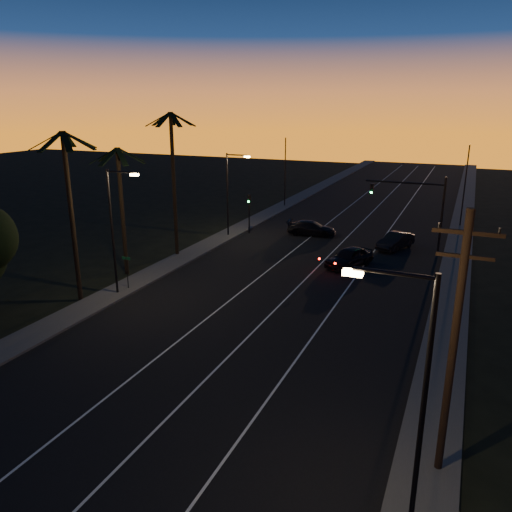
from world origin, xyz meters
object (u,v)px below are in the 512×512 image
at_px(signal_mast, 416,200).
at_px(cross_car, 311,228).
at_px(utility_pole, 454,342).
at_px(lead_car, 349,257).
at_px(right_car, 396,241).

xyz_separation_m(signal_mast, cross_car, (-10.33, 1.84, -4.04)).
height_order(utility_pole, lead_car, utility_pole).
xyz_separation_m(lead_car, right_car, (2.78, 7.06, -0.06)).
distance_m(lead_car, right_car, 7.59).
height_order(utility_pole, cross_car, utility_pole).
bearing_deg(right_car, lead_car, -111.48).
xyz_separation_m(utility_pole, lead_car, (-8.72, 22.90, -4.48)).
bearing_deg(lead_car, utility_pole, -69.15).
distance_m(signal_mast, cross_car, 11.24).
distance_m(signal_mast, right_car, 4.27).
xyz_separation_m(utility_pole, signal_mast, (-4.46, 29.99, -0.53)).
bearing_deg(signal_mast, right_car, -178.87).
distance_m(utility_pole, signal_mast, 30.33).
relative_size(utility_pole, right_car, 2.04).
bearing_deg(utility_pole, right_car, 101.22).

